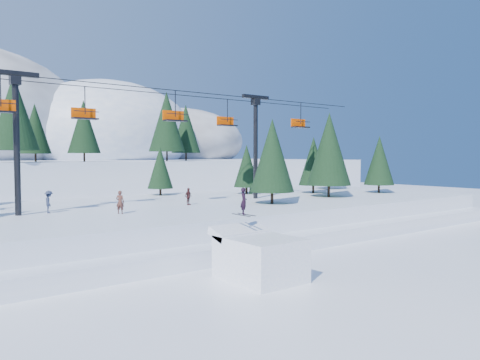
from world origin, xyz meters
TOP-DOWN VIEW (x-y plane):
  - ground at (0.00, 0.00)m, footprint 160.00×160.00m
  - mid_shelf at (0.00, 18.00)m, footprint 70.00×22.00m
  - berm at (0.00, 8.00)m, footprint 70.00×6.00m
  - jump_kicker at (-0.42, 1.32)m, footprint 3.48×4.74m
  - chairlift at (1.48, 18.05)m, footprint 46.00×3.21m
  - conifer_stand at (2.57, 18.14)m, footprint 63.35×17.41m
  - distant_skiers at (-3.49, 17.36)m, footprint 29.67×8.66m
  - banner_near at (6.60, 5.14)m, footprint 2.86×0.09m
  - banner_far at (7.94, 6.86)m, footprint 2.79×0.66m

SIDE VIEW (x-z plane):
  - ground at x=0.00m, z-range 0.00..0.00m
  - banner_near at x=6.60m, z-range 0.09..0.99m
  - banner_far at x=7.94m, z-range 0.09..0.99m
  - berm at x=0.00m, z-range 0.00..1.10m
  - mid_shelf at x=0.00m, z-range 0.00..2.50m
  - jump_kicker at x=-0.42m, z-range -1.21..3.76m
  - distant_skiers at x=-3.49m, z-range 2.43..4.24m
  - conifer_stand at x=2.57m, z-range 2.30..11.06m
  - chairlift at x=1.48m, z-range 4.18..14.46m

